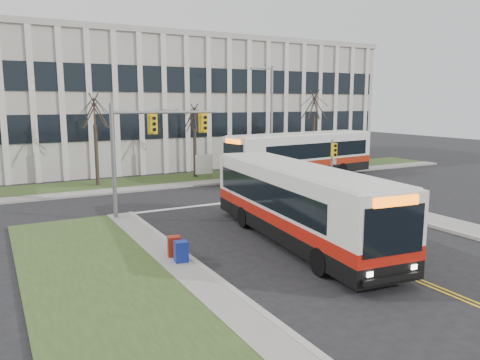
% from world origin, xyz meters
% --- Properties ---
extents(ground, '(120.00, 120.00, 0.00)m').
position_xyz_m(ground, '(0.00, 0.00, 0.00)').
color(ground, black).
rests_on(ground, ground).
extents(grass_verge, '(5.00, 26.00, 0.12)m').
position_xyz_m(grass_verge, '(-10.00, -5.00, 0.06)').
color(grass_verge, '#354C20').
rests_on(grass_verge, ground).
extents(sidewalk_west, '(1.20, 26.00, 0.14)m').
position_xyz_m(sidewalk_west, '(-7.00, -5.00, 0.07)').
color(sidewalk_west, '#9E9B93').
rests_on(sidewalk_west, ground).
extents(sidewalk_cross, '(44.00, 1.60, 0.14)m').
position_xyz_m(sidewalk_cross, '(5.00, 15.20, 0.07)').
color(sidewalk_cross, '#9E9B93').
rests_on(sidewalk_cross, ground).
extents(building_lawn, '(44.00, 5.00, 0.12)m').
position_xyz_m(building_lawn, '(5.00, 18.00, 0.06)').
color(building_lawn, '#354C20').
rests_on(building_lawn, ground).
extents(office_building, '(40.00, 16.00, 12.00)m').
position_xyz_m(office_building, '(5.00, 30.00, 6.00)').
color(office_building, beige).
rests_on(office_building, ground).
extents(mast_arm_signal, '(6.11, 0.38, 6.20)m').
position_xyz_m(mast_arm_signal, '(-5.62, 7.16, 4.26)').
color(mast_arm_signal, slate).
rests_on(mast_arm_signal, ground).
extents(signal_pole_near, '(0.34, 0.39, 3.80)m').
position_xyz_m(signal_pole_near, '(7.20, 6.90, 2.50)').
color(signal_pole_near, slate).
rests_on(signal_pole_near, ground).
extents(signal_pole_far, '(0.34, 0.39, 3.80)m').
position_xyz_m(signal_pole_far, '(7.20, 15.40, 2.50)').
color(signal_pole_far, slate).
rests_on(signal_pole_far, ground).
extents(streetlight, '(2.15, 0.25, 9.20)m').
position_xyz_m(streetlight, '(8.03, 16.20, 5.19)').
color(streetlight, slate).
rests_on(streetlight, ground).
extents(directory_sign, '(1.50, 0.12, 2.00)m').
position_xyz_m(directory_sign, '(2.50, 17.50, 1.17)').
color(directory_sign, slate).
rests_on(directory_sign, ground).
extents(tree_left, '(1.80, 1.80, 7.70)m').
position_xyz_m(tree_left, '(-6.00, 18.00, 5.51)').
color(tree_left, '#42352B').
rests_on(tree_left, ground).
extents(tree_mid, '(1.80, 1.80, 6.82)m').
position_xyz_m(tree_mid, '(2.00, 18.20, 4.88)').
color(tree_mid, '#42352B').
rests_on(tree_mid, ground).
extents(tree_right, '(1.80, 1.80, 8.25)m').
position_xyz_m(tree_right, '(14.00, 18.00, 5.91)').
color(tree_right, '#42352B').
rests_on(tree_right, ground).
extents(bus_main, '(4.10, 12.90, 3.38)m').
position_xyz_m(bus_main, '(-1.08, -0.73, 1.69)').
color(bus_main, silver).
rests_on(bus_main, ground).
extents(bus_cross, '(13.96, 4.64, 3.65)m').
position_xyz_m(bus_cross, '(9.74, 14.00, 1.83)').
color(bus_cross, silver).
rests_on(bus_cross, ground).
extents(newspaper_box_blue, '(0.55, 0.51, 0.95)m').
position_xyz_m(newspaper_box_blue, '(-6.80, -1.10, 0.47)').
color(newspaper_box_blue, navy).
rests_on(newspaper_box_blue, ground).
extents(newspaper_box_red, '(0.59, 0.55, 0.95)m').
position_xyz_m(newspaper_box_red, '(-6.80, -0.33, 0.47)').
color(newspaper_box_red, maroon).
rests_on(newspaper_box_red, ground).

